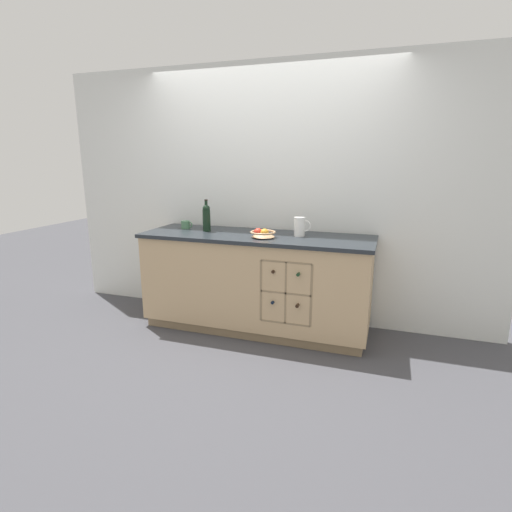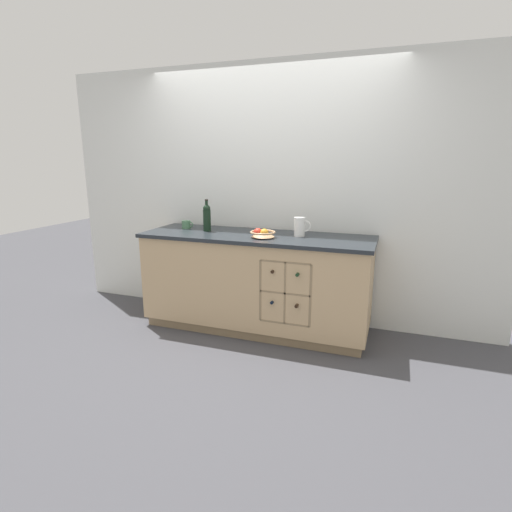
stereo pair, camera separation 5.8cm
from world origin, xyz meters
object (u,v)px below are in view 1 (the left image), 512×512
object	(u,v)px
fruit_bowl	(263,233)
standing_wine_bottle	(206,217)
ceramic_mug	(186,225)
white_pitcher	(300,226)

from	to	relation	value
fruit_bowl	standing_wine_bottle	xyz separation A→B (m)	(-0.62, 0.14, 0.10)
ceramic_mug	standing_wine_bottle	bearing A→B (deg)	-13.54
white_pitcher	standing_wine_bottle	world-z (taller)	standing_wine_bottle
white_pitcher	ceramic_mug	xyz separation A→B (m)	(-1.19, 0.03, -0.05)
fruit_bowl	white_pitcher	size ratio (longest dim) A/B	1.30
fruit_bowl	white_pitcher	bearing A→B (deg)	30.72
fruit_bowl	standing_wine_bottle	distance (m)	0.65
white_pitcher	ceramic_mug	bearing A→B (deg)	178.74
ceramic_mug	fruit_bowl	bearing A→B (deg)	-13.02
ceramic_mug	standing_wine_bottle	distance (m)	0.29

